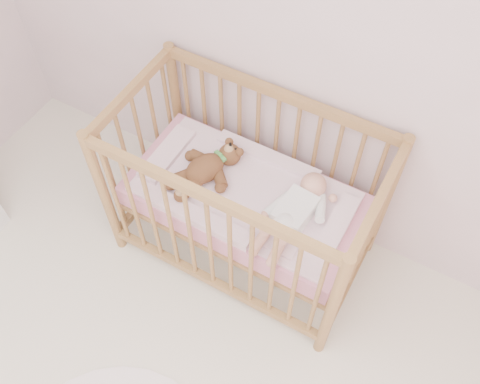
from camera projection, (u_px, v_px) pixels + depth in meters
The scene contains 6 objects.
wall_back at pixel (324, 33), 2.28m from camera, with size 4.00×0.02×2.70m, color silver.
crib at pixel (245, 198), 2.81m from camera, with size 1.36×0.76×1.00m, color #A77947, non-canonical shape.
mattress at pixel (245, 200), 2.83m from camera, with size 1.22×0.62×0.13m, color pink.
blanket at pixel (245, 192), 2.76m from camera, with size 1.10×0.58×0.06m, color #F6A9C3, non-canonical shape.
baby at pixel (295, 210), 2.61m from camera, with size 0.29×0.60×0.14m, color white, non-canonical shape.
teddy_bear at pixel (205, 168), 2.75m from camera, with size 0.34×0.48×0.13m, color brown, non-canonical shape.
Camera 1 is at (0.60, 0.19, 2.82)m, focal length 40.00 mm.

